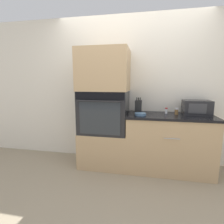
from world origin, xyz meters
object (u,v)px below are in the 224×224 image
wall_oven (104,112)px  condiment_jar_near (166,111)px  knife_block (138,107)px  bowl (140,114)px  condiment_jar_mid (176,111)px  microwave (197,107)px

wall_oven → condiment_jar_near: bearing=6.9°
wall_oven → knife_block: size_ratio=3.00×
bowl → knife_block: bearing=102.3°
wall_oven → condiment_jar_mid: 1.14m
microwave → condiment_jar_mid: bearing=-167.1°
condiment_jar_near → condiment_jar_mid: bearing=-21.7°
knife_block → microwave: bearing=4.4°
wall_oven → condiment_jar_mid: size_ratio=7.51×
bowl → condiment_jar_mid: (0.55, 0.18, 0.03)m
condiment_jar_near → condiment_jar_mid: condiment_jar_mid is taller
microwave → knife_block: (-0.89, -0.07, -0.00)m
wall_oven → microwave: wall_oven is taller
wall_oven → bowl: (0.59, -0.12, 0.00)m
bowl → wall_oven: bearing=168.4°
wall_oven → condiment_jar_near: size_ratio=8.15×
bowl → condiment_jar_near: (0.40, 0.24, 0.03)m
knife_block → condiment_jar_near: bearing=7.4°
knife_block → condiment_jar_near: 0.45m
knife_block → wall_oven: bearing=-173.5°
wall_oven → condiment_jar_mid: bearing=3.1°
condiment_jar_mid → microwave: bearing=12.9°
microwave → condiment_jar_mid: 0.32m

